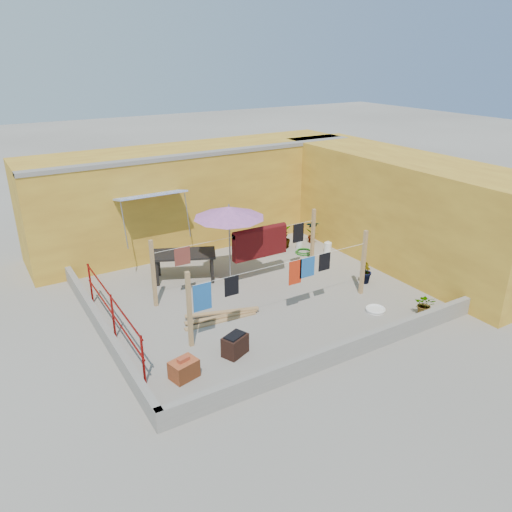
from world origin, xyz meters
The scene contains 21 objects.
ground centered at (0.00, 0.00, 0.00)m, with size 80.00×80.00×0.00m, color #9E998E.
wall_back centered at (0.50, 4.69, 1.61)m, with size 11.00×3.27×3.21m.
wall_right centered at (5.20, 0.00, 1.60)m, with size 2.40×9.00×3.20m, color gold.
parapet_front centered at (0.00, -3.58, 0.22)m, with size 8.30×0.16×0.44m, color gray.
parapet_left centered at (-4.08, 0.00, 0.22)m, with size 0.16×7.30×0.44m, color gray.
red_railing centered at (-3.85, -0.20, 0.72)m, with size 0.05×4.20×1.10m.
clothesline_rig centered at (0.47, 0.51, 1.08)m, with size 5.09×2.35×1.80m.
patio_umbrella centered at (-0.22, 0.98, 2.08)m, with size 2.09×2.09×2.32m.
outdoor_table centered at (-1.20, 1.89, 0.74)m, with size 1.95×1.51×0.82m.
brick_stack centered at (-3.11, -2.41, 0.20)m, with size 0.61×0.51×0.47m.
lumber_pile centered at (-1.36, -0.68, 0.06)m, with size 1.98×0.71×0.12m.
brazier centered at (-1.83, -2.21, 0.24)m, with size 0.64×0.55×0.49m.
white_basin centered at (2.13, -2.35, 0.05)m, with size 0.50×0.50×0.09m.
water_jug_a centered at (3.62, 1.42, 0.17)m, with size 0.24×0.24×0.38m.
water_jug_b centered at (2.99, 2.13, 0.16)m, with size 0.22×0.22×0.35m.
green_hose centered at (2.92, 1.76, 0.04)m, with size 0.58×0.58×0.08m.
plant_back_a centered at (2.40, 2.45, 0.39)m, with size 0.70×0.61×0.78m, color #235D1A.
plant_back_b centered at (2.61, 2.47, 0.36)m, with size 0.40×0.40×0.72m, color #235D1A.
plant_right_a centered at (3.70, 2.38, 0.41)m, with size 0.43×0.29×0.82m, color #235D1A.
plant_right_b centered at (3.03, -0.99, 0.37)m, with size 0.41×0.33×0.74m, color #235D1A.
plant_right_c centered at (3.05, -3.09, 0.28)m, with size 0.50×0.43×0.55m, color #235D1A.
Camera 1 is at (-6.19, -10.29, 6.09)m, focal length 35.00 mm.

